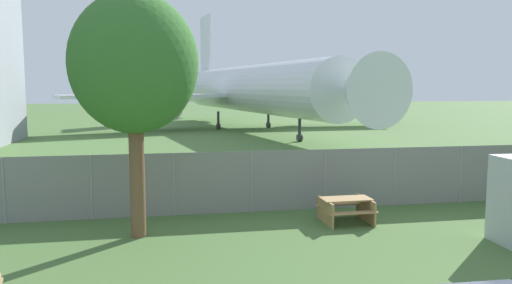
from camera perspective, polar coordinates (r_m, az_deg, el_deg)
perimeter_fence at (r=16.58m, az=-0.53°, el=-4.55°), size 56.07×0.07×2.05m
airplane at (r=48.00m, az=-0.92°, el=6.05°), size 34.54×43.26×12.67m
picnic_bench_open_grass at (r=15.68m, az=10.23°, el=-7.38°), size 1.54×1.42×0.76m
tree_left_of_cabin at (r=13.94m, az=-13.75°, el=8.59°), size 3.45×3.45×6.69m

